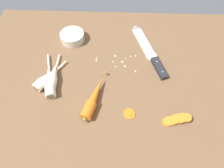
{
  "coord_description": "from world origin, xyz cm",
  "views": [
    {
      "loc": [
        1.52,
        -43.61,
        64.53
      ],
      "look_at": [
        0.0,
        -2.0,
        1.5
      ],
      "focal_mm": 30.88,
      "sensor_mm": 36.0,
      "label": 1
    }
  ],
  "objects": [
    {
      "name": "ground_plane",
      "position": [
        0.0,
        0.0,
        -2.0
      ],
      "size": [
        120.0,
        90.0,
        4.0
      ],
      "primitive_type": "cube",
      "color": "brown"
    },
    {
      "name": "whole_carrot",
      "position": [
        -6.55,
        -8.96,
        2.1
      ],
      "size": [
        8.95,
        21.87,
        4.2
      ],
      "color": "orange",
      "rests_on": "ground_plane"
    },
    {
      "name": "carrot_slice_stack",
      "position": [
        23.1,
        -15.95,
        1.21
      ],
      "size": [
        10.01,
        4.46,
        3.23
      ],
      "color": "orange",
      "rests_on": "ground_plane"
    },
    {
      "name": "carrot_slice_stray_near",
      "position": [
        6.75,
        -13.84,
        0.36
      ],
      "size": [
        4.32,
        4.32,
        0.7
      ],
      "color": "orange",
      "rests_on": "ground_plane"
    },
    {
      "name": "mince_crumbs",
      "position": [
        2.73,
        10.59,
        0.38
      ],
      "size": [
        17.94,
        9.5,
        0.88
      ],
      "color": "beige",
      "rests_on": "ground_plane"
    },
    {
      "name": "chefs_knife",
      "position": [
        15.44,
        18.53,
        0.65
      ],
      "size": [
        14.5,
        33.91,
        4.18
      ],
      "color": "silver",
      "rests_on": "ground_plane"
    },
    {
      "name": "prep_bowl",
      "position": [
        -19.36,
        23.24,
        2.15
      ],
      "size": [
        11.0,
        11.0,
        4.0
      ],
      "color": "beige",
      "rests_on": "ground_plane"
    },
    {
      "name": "parsnip_mid_right",
      "position": [
        -23.66,
        0.9,
        1.98
      ],
      "size": [
        4.02,
        17.65,
        4.0
      ],
      "color": "silver",
      "rests_on": "ground_plane"
    },
    {
      "name": "parsnip_mid_left",
      "position": [
        -26.29,
        -0.73,
        1.98
      ],
      "size": [
        10.96,
        15.84,
        4.0
      ],
      "color": "silver",
      "rests_on": "ground_plane"
    },
    {
      "name": "parsnip_front",
      "position": [
        -24.62,
        -1.94,
        1.98
      ],
      "size": [
        8.4,
        22.21,
        4.0
      ],
      "color": "silver",
      "rests_on": "ground_plane"
    }
  ]
}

